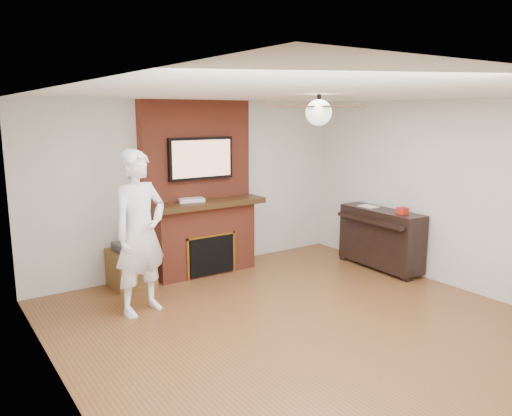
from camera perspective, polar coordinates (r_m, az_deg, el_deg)
room_shell at (r=5.19m, az=6.90°, el=-1.13°), size 5.36×5.86×2.86m
fireplace at (r=7.31m, az=-6.36°, el=0.33°), size 1.78×0.64×2.50m
tv at (r=7.18m, az=-6.31°, el=5.66°), size 1.00×0.08×0.60m
ceiling_fan at (r=5.08m, az=7.18°, el=10.89°), size 1.21×1.21×0.31m
person at (r=5.90m, az=-13.11°, el=-2.78°), size 0.81×0.65×1.92m
side_table at (r=6.99m, az=-14.08°, el=-6.45°), size 0.55×0.55×0.61m
piano at (r=7.72m, az=14.04°, el=-3.25°), size 0.56×1.40×1.00m
cable_box at (r=7.12m, az=-7.43°, el=0.92°), size 0.39×0.28×0.05m
candle_orange at (r=7.36m, az=-6.18°, el=-7.15°), size 0.06×0.06×0.11m
candle_green at (r=7.34m, az=-6.14°, el=-7.30°), size 0.07×0.07×0.09m
candle_cream at (r=7.43m, az=-4.85°, el=-6.94°), size 0.09×0.09×0.12m
candle_blue at (r=7.48m, az=-4.54°, el=-6.94°), size 0.06×0.06×0.08m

